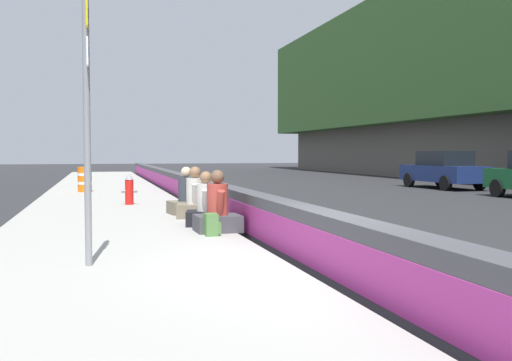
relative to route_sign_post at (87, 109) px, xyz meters
name	(u,v)px	position (x,y,z in m)	size (l,w,h in m)	color
ground_plane	(332,278)	(-0.95, -3.07, -2.21)	(160.00, 160.00, 0.00)	#2B2B2D
sidewalk_strip	(125,285)	(-0.95, -0.42, -2.14)	(80.00, 4.40, 0.14)	#A8A59E
jersey_barrier	(332,246)	(-0.95, -3.07, -1.79)	(76.00, 0.45, 0.85)	#47474C
route_sign_post	(87,109)	(0.00, 0.00, 0.00)	(0.44, 0.09, 3.60)	gray
fire_hydrant	(129,189)	(9.21, -0.99, -1.62)	(0.26, 0.46, 0.88)	red
seated_person_foreground	(218,212)	(2.88, -2.31, -1.70)	(0.75, 0.87, 1.17)	#424247
seated_person_middle	(206,208)	(3.87, -2.27, -1.72)	(0.83, 0.92, 1.12)	black
seated_person_rear	(195,202)	(5.36, -2.28, -1.70)	(0.85, 0.95, 1.18)	#706651
seated_person_far	(186,199)	(6.27, -2.21, -1.71)	(0.82, 0.92, 1.15)	#706651
backpack	(212,225)	(2.38, -2.10, -1.88)	(0.32, 0.28, 0.40)	#4C7A3D
construction_barrel	(85,179)	(15.31, 0.36, -1.59)	(0.54, 0.54, 0.95)	orange
parked_car_fourth	(443,170)	(15.51, -15.29, -1.35)	(4.56, 2.08, 1.71)	navy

